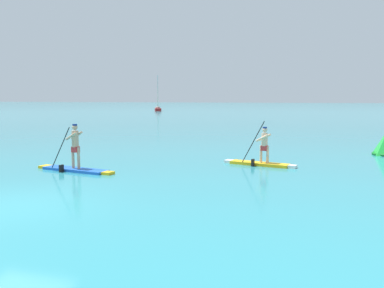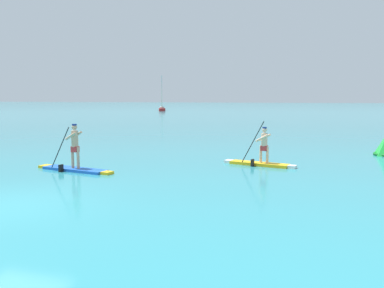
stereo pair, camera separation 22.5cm
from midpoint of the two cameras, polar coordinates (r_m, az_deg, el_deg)
name	(u,v)px [view 2 (the right image)]	position (r m, az deg, el deg)	size (l,w,h in m)	color
ground	(7,205)	(12.07, -23.72, -7.75)	(440.00, 440.00, 0.00)	teal
paddleboarder_mid_center	(74,161)	(16.67, -15.60, -2.32)	(3.56, 1.11, 1.87)	blue
paddleboarder_far_right	(260,158)	(17.56, 9.79, -1.86)	(3.15, 1.12, 1.92)	yellow
sailboat_left_horizon	(162,106)	(88.82, -4.11, 5.28)	(3.09, 4.80, 7.52)	#A51E1E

